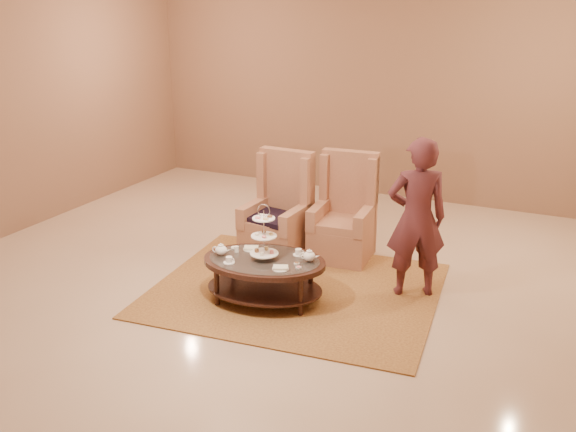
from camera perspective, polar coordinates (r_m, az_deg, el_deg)
The scene contains 8 objects.
ground at distance 7.09m, azimuth -1.38°, elevation -6.66°, with size 8.00×8.00×0.00m, color beige.
ceiling at distance 7.09m, azimuth -1.38°, elevation -6.66°, with size 8.00×8.00×0.02m, color white.
wall_back at distance 10.21m, azimuth 8.75°, elevation 11.39°, with size 8.00×0.04×3.50m, color #8E664D.
rug at distance 7.10m, azimuth 0.70°, elevation -6.56°, with size 3.24×2.78×0.02m.
tea_table at distance 6.70m, azimuth -2.12°, elevation -4.54°, with size 1.43×1.11×1.08m.
armchair_left at distance 7.88m, azimuth -0.78°, elevation -0.49°, with size 0.74×0.76×1.30m.
armchair_right at distance 7.88m, azimuth 5.02°, elevation -0.60°, with size 0.74×0.77×1.29m.
person at distance 6.82m, azimuth 11.36°, elevation -0.21°, with size 0.75×0.65×1.74m.
Camera 1 is at (2.86, -5.71, 3.08)m, focal length 40.00 mm.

